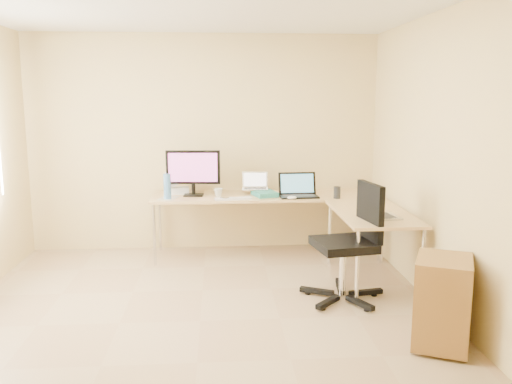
{
  "coord_description": "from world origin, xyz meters",
  "views": [
    {
      "loc": [
        0.17,
        -4.25,
        1.87
      ],
      "look_at": [
        0.55,
        1.1,
        0.9
      ],
      "focal_mm": 37.4,
      "sensor_mm": 36.0,
      "label": 1
    }
  ],
  "objects": [
    {
      "name": "laptop_black",
      "position": [
        1.08,
        1.69,
        0.87
      ],
      "size": [
        0.45,
        0.34,
        0.27
      ],
      "primitive_type": "cube",
      "rotation": [
        0.0,
        0.0,
        0.05
      ],
      "color": "black",
      "rests_on": "desk_main"
    },
    {
      "name": "desk_fan",
      "position": [
        -0.37,
        2.05,
        0.87
      ],
      "size": [
        0.27,
        0.27,
        0.27
      ],
      "primitive_type": "cylinder",
      "rotation": [
        0.0,
        0.0,
        0.33
      ],
      "color": "white",
      "rests_on": "desk_main"
    },
    {
      "name": "monitor",
      "position": [
        -0.12,
        1.85,
        1.0
      ],
      "size": [
        0.63,
        0.24,
        0.53
      ],
      "primitive_type": "cube",
      "rotation": [
        0.0,
        0.0,
        -0.07
      ],
      "color": "black",
      "rests_on": "desk_main"
    },
    {
      "name": "white_box",
      "position": [
        -0.29,
        1.99,
        0.77
      ],
      "size": [
        0.23,
        0.18,
        0.08
      ],
      "primitive_type": "cube",
      "rotation": [
        0.0,
        0.0,
        0.12
      ],
      "color": "white",
      "rests_on": "desk_main"
    },
    {
      "name": "cabinet",
      "position": [
        1.82,
        -0.6,
        0.36
      ],
      "size": [
        0.55,
        0.6,
        0.67
      ],
      "primitive_type": "cube",
      "rotation": [
        0.0,
        0.0,
        -0.43
      ],
      "color": "brown",
      "rests_on": "ground"
    },
    {
      "name": "wall_back",
      "position": [
        0.0,
        2.25,
        1.3
      ],
      "size": [
        4.5,
        0.0,
        4.5
      ],
      "primitive_type": "plane",
      "rotation": [
        1.57,
        0.0,
        0.0
      ],
      "color": "#E1C67C",
      "rests_on": "ground"
    },
    {
      "name": "laptop_center",
      "position": [
        0.6,
        1.92,
        0.88
      ],
      "size": [
        0.32,
        0.25,
        0.2
      ],
      "primitive_type": "cube",
      "rotation": [
        0.0,
        0.0,
        -0.05
      ],
      "color": "silver",
      "rests_on": "desk_main"
    },
    {
      "name": "keyboard",
      "position": [
        0.33,
        1.59,
        0.74
      ],
      "size": [
        0.42,
        0.17,
        0.02
      ],
      "primitive_type": "cube",
      "rotation": [
        0.0,
        0.0,
        0.14
      ],
      "color": "silver",
      "rests_on": "desk_main"
    },
    {
      "name": "desk_return",
      "position": [
        1.7,
        0.85,
        0.36
      ],
      "size": [
        0.7,
        1.3,
        0.73
      ],
      "primitive_type": "cube",
      "color": "tan",
      "rests_on": "ground"
    },
    {
      "name": "floor",
      "position": [
        0.0,
        0.0,
        0.0
      ],
      "size": [
        4.5,
        4.5,
        0.0
      ],
      "primitive_type": "plane",
      "color": "#A0815E",
      "rests_on": "ground"
    },
    {
      "name": "laptop_return",
      "position": [
        1.7,
        0.59,
        0.86
      ],
      "size": [
        0.41,
        0.34,
        0.25
      ],
      "primitive_type": "cube",
      "rotation": [
        0.0,
        0.0,
        1.68
      ],
      "color": "#B2B4BE",
      "rests_on": "desk_return"
    },
    {
      "name": "mouse",
      "position": [
        0.99,
        1.55,
        0.75
      ],
      "size": [
        0.11,
        0.08,
        0.04
      ],
      "primitive_type": "ellipsoid",
      "rotation": [
        0.0,
        0.0,
        0.1
      ],
      "color": "white",
      "rests_on": "desk_main"
    },
    {
      "name": "wall_front",
      "position": [
        0.0,
        -2.25,
        1.3
      ],
      "size": [
        4.5,
        0.0,
        4.5
      ],
      "primitive_type": "plane",
      "rotation": [
        -1.57,
        0.0,
        0.0
      ],
      "color": "#E1C67C",
      "rests_on": "ground"
    },
    {
      "name": "papers",
      "position": [
        -0.4,
        1.71,
        0.73
      ],
      "size": [
        0.24,
        0.3,
        0.01
      ],
      "primitive_type": "cube",
      "rotation": [
        0.0,
        0.0,
        -0.25
      ],
      "color": "beige",
      "rests_on": "desk_main"
    },
    {
      "name": "book_stack",
      "position": [
        0.7,
        1.79,
        0.76
      ],
      "size": [
        0.31,
        0.37,
        0.05
      ],
      "primitive_type": "cube",
      "rotation": [
        0.0,
        0.0,
        0.26
      ],
      "color": "#257670",
      "rests_on": "desk_main"
    },
    {
      "name": "water_bottle",
      "position": [
        -0.4,
        1.65,
        0.87
      ],
      "size": [
        0.09,
        0.09,
        0.29
      ],
      "primitive_type": "cylinder",
      "rotation": [
        0.0,
        0.0,
        0.09
      ],
      "color": "#477BB5",
      "rests_on": "desk_main"
    },
    {
      "name": "wall_right",
      "position": [
        2.1,
        0.0,
        1.3
      ],
      "size": [
        0.0,
        4.5,
        4.5
      ],
      "primitive_type": "plane",
      "rotation": [
        1.57,
        0.0,
        -1.57
      ],
      "color": "#E1C67C",
      "rests_on": "ground"
    },
    {
      "name": "black_cup",
      "position": [
        1.5,
        1.57,
        0.8
      ],
      "size": [
        0.08,
        0.08,
        0.13
      ],
      "primitive_type": "cylinder",
      "rotation": [
        0.0,
        0.0,
        -0.07
      ],
      "color": "black",
      "rests_on": "desk_main"
    },
    {
      "name": "desk_main",
      "position": [
        0.72,
        1.85,
        0.36
      ],
      "size": [
        2.65,
        0.7,
        0.73
      ],
      "primitive_type": "cube",
      "color": "tan",
      "rests_on": "ground"
    },
    {
      "name": "office_chair",
      "position": [
        1.3,
        0.4,
        0.5
      ],
      "size": [
        0.76,
        0.76,
        1.1
      ],
      "primitive_type": "cube",
      "rotation": [
        0.0,
        0.0,
        0.18
      ],
      "color": "black",
      "rests_on": "ground"
    },
    {
      "name": "cd_stack",
      "position": [
        0.23,
        1.58,
        0.74
      ],
      "size": [
        0.11,
        0.11,
        0.03
      ],
      "primitive_type": "cylinder",
      "rotation": [
        0.0,
        0.0,
        -0.09
      ],
      "color": "silver",
      "rests_on": "desk_main"
    },
    {
      "name": "mug",
      "position": [
        0.17,
        1.75,
        0.78
      ],
      "size": [
        0.13,
        0.13,
        0.1
      ],
      "primitive_type": "imported",
      "rotation": [
        0.0,
        0.0,
        0.28
      ],
      "color": "beige",
      "rests_on": "desk_main"
    }
  ]
}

